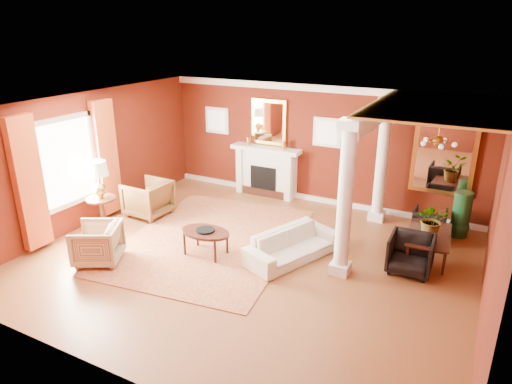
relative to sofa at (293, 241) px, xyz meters
The scene contains 27 objects.
ground 0.91m from the sofa, 150.71° to the right, with size 8.00×8.00×0.00m, color brown.
room_shell 1.84m from the sofa, 150.71° to the right, with size 8.04×7.04×2.92m.
fireplace 3.55m from the sofa, 124.72° to the left, with size 1.85×0.42×1.29m.
overmantel_mirror 3.96m from the sofa, 123.50° to the left, with size 0.95×0.07×1.15m.
flank_window_left 4.91m from the sofa, 139.38° to the left, with size 0.70×0.07×0.70m.
flank_window_right 3.41m from the sofa, 98.71° to the left, with size 0.70×0.07×0.70m.
left_window 4.84m from the sofa, 167.73° to the right, with size 0.21×2.55×2.60m.
column_front 1.44m from the sofa, ahead, with size 0.36×0.36×2.80m.
column_back 2.97m from the sofa, 69.30° to the left, with size 0.36×0.36×2.80m.
header_beam 2.87m from the sofa, 56.75° to the left, with size 0.30×3.20×0.32m, color white.
amber_ceiling 3.54m from the sofa, 32.29° to the left, with size 2.30×3.40×0.04m, color gold.
dining_mirror 3.93m from the sofa, 54.43° to the left, with size 1.30×0.07×1.70m.
chandelier 3.19m from the sofa, 32.63° to the left, with size 0.60×0.62×0.75m.
crown_trim 3.98m from the sofa, 103.23° to the left, with size 8.00×0.08×0.16m, color white.
base_trim 3.16m from the sofa, 103.23° to the left, with size 8.00×0.08×0.12m, color white.
rug 1.85m from the sofa, behind, with size 3.31×4.41×0.02m, color maroon.
sofa is the anchor object (origin of this frame).
armchair_leopard 3.85m from the sofa, behind, with size 0.90×0.84×0.93m, color black.
armchair_stripe 3.67m from the sofa, 150.35° to the right, with size 0.81×0.76×0.83m, color #C9B286.
coffee_table 1.68m from the sofa, 157.85° to the right, with size 0.99×0.99×0.50m.
coffee_book 1.73m from the sofa, 158.19° to the right, with size 0.17×0.02×0.23m, color black.
side_table 4.32m from the sofa, behind, with size 0.62×0.62×1.54m.
dining_table 2.62m from the sofa, 28.91° to the left, with size 1.38×0.48×0.77m, color black.
dining_chair_near 2.14m from the sofa, 14.28° to the left, with size 0.75×0.71×0.78m, color black.
dining_chair_far 3.11m from the sofa, 46.35° to the left, with size 0.65×0.60×0.66m, color black.
green_urn 3.74m from the sofa, 43.32° to the left, with size 0.41×0.41×0.99m.
potted_plant 2.69m from the sofa, 28.27° to the left, with size 0.57×0.64×0.50m, color #26591E.
Camera 1 is at (3.71, -6.81, 4.23)m, focal length 32.00 mm.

